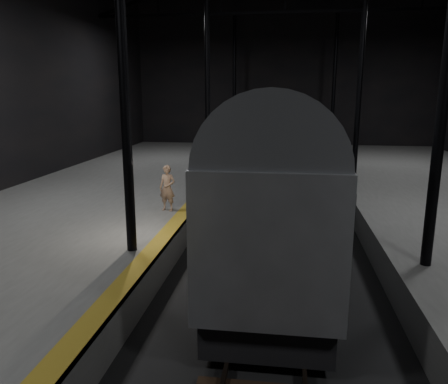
# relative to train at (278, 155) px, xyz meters

# --- Properties ---
(ground) EXTENTS (44.00, 44.00, 0.00)m
(ground) POSITION_rel_train_xyz_m (0.00, -1.84, -2.87)
(ground) COLOR black
(ground) RESTS_ON ground
(platform_left) EXTENTS (9.00, 43.80, 1.00)m
(platform_left) POSITION_rel_train_xyz_m (-7.50, -1.84, -2.37)
(platform_left) COLOR #545452
(platform_left) RESTS_ON ground
(tactile_strip) EXTENTS (0.50, 43.80, 0.01)m
(tactile_strip) POSITION_rel_train_xyz_m (-3.25, -1.84, -1.86)
(tactile_strip) COLOR olive
(tactile_strip) RESTS_ON platform_left
(track) EXTENTS (2.40, 43.00, 0.24)m
(track) POSITION_rel_train_xyz_m (0.00, -1.84, -2.80)
(track) COLOR #3F3328
(track) RESTS_ON ground
(train) EXTENTS (2.88, 19.24, 5.14)m
(train) POSITION_rel_train_xyz_m (0.00, 0.00, 0.00)
(train) COLOR #93969A
(train) RESTS_ON ground
(woman) EXTENTS (0.67, 0.51, 1.66)m
(woman) POSITION_rel_train_xyz_m (-3.90, -1.73, -1.04)
(woman) COLOR #9C7960
(woman) RESTS_ON platform_left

